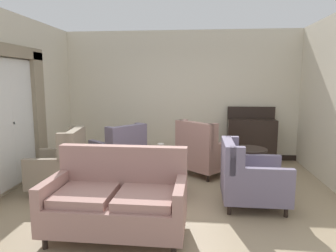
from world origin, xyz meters
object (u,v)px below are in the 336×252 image
coffee_table (158,169)px  armchair_far_left (249,178)px  sideboard (251,138)px  armchair_near_sideboard (62,165)px  side_table (248,164)px  armchair_back_corner (203,152)px  porcelain_vase (161,155)px  settee (117,200)px  armchair_near_window (120,153)px

coffee_table → armchair_far_left: bearing=-12.8°
coffee_table → sideboard: bearing=49.5°
armchair_near_sideboard → armchair_far_left: bearing=76.1°
side_table → armchair_near_sideboard: bearing=-173.2°
armchair_far_left → side_table: 0.69m
armchair_back_corner → armchair_far_left: 1.56m
porcelain_vase → coffee_table: bearing=-131.1°
settee → sideboard: sideboard is taller
coffee_table → armchair_near_sideboard: bearing=179.8°
armchair_near_sideboard → armchair_near_window: bearing=136.8°
settee → porcelain_vase: bearing=76.4°
settee → sideboard: 4.05m
settee → armchair_near_sideboard: armchair_near_sideboard is taller
armchair_far_left → coffee_table: bearing=77.8°
side_table → armchair_near_window: bearing=164.7°
coffee_table → armchair_far_left: size_ratio=0.95×
porcelain_vase → sideboard: size_ratio=0.26×
porcelain_vase → armchair_near_sideboard: (-1.64, -0.05, -0.20)m
coffee_table → sideboard: size_ratio=0.73×
settee → armchair_back_corner: (1.04, 2.43, 0.03)m
coffee_table → armchair_back_corner: 1.33m
coffee_table → sideboard: (1.82, 2.13, 0.14)m
coffee_table → armchair_near_sideboard: size_ratio=0.88×
coffee_table → porcelain_vase: porcelain_vase is taller
settee → armchair_near_sideboard: 1.85m
armchair_near_window → armchair_back_corner: 1.61m
armchair_back_corner → side_table: 1.05m
armchair_back_corner → side_table: bearing=176.3°
sideboard → coffee_table: bearing=-130.5°
armchair_far_left → sideboard: (0.43, 2.44, 0.14)m
armchair_back_corner → side_table: (0.74, -0.74, -0.02)m
armchair_near_window → armchair_far_left: (2.25, -1.33, -0.01)m
armchair_near_window → armchair_near_sideboard: armchair_near_sideboard is taller
armchair_near_window → side_table: armchair_near_window is taller
coffee_table → armchair_near_sideboard: (-1.59, 0.00, 0.03)m
sideboard → side_table: bearing=-100.9°
settee → armchair_back_corner: size_ratio=1.37×
porcelain_vase → side_table: size_ratio=0.46×
settee → armchair_near_window: (-0.57, 2.34, 0.00)m
side_table → sideboard: size_ratio=0.57×
coffee_table → armchair_near_window: bearing=130.6°
coffee_table → armchair_near_window: armchair_near_window is taller
settee → armchair_far_left: (1.69, 1.01, -0.01)m
coffee_table → armchair_near_sideboard: 1.59m
settee → armchair_far_left: bearing=31.6°
side_table → armchair_back_corner: bearing=135.1°
coffee_table → side_table: (1.48, 0.37, 0.02)m
side_table → sideboard: (0.34, 1.75, 0.12)m
armchair_near_window → armchair_back_corner: size_ratio=0.98×
porcelain_vase → side_table: (1.43, 0.32, -0.21)m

